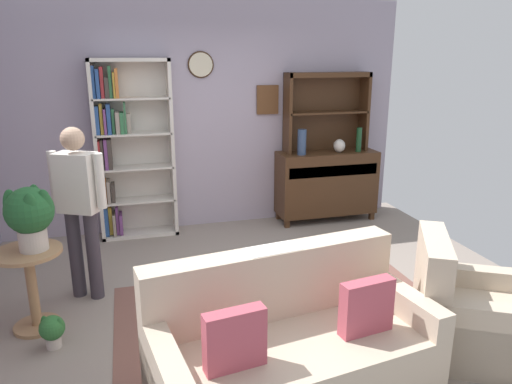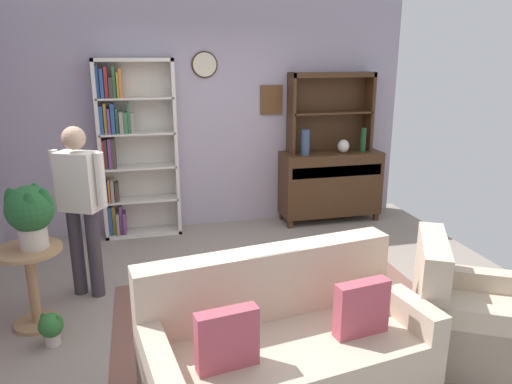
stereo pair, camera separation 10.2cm
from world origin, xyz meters
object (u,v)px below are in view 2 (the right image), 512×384
at_px(sideboard_hutch, 330,101).
at_px(vase_round, 343,146).
at_px(bottle_wine, 363,140).
at_px(couch_floral, 285,349).
at_px(armchair_floral, 464,319).
at_px(person_reading, 80,200).
at_px(sideboard, 330,183).
at_px(potted_plant_large, 30,212).
at_px(potted_plant_small, 51,327).
at_px(vase_tall, 305,142).
at_px(bookshelf, 131,148).
at_px(plant_stand, 32,278).

distance_m(sideboard_hutch, vase_round, 0.60).
bearing_deg(vase_round, bottle_wine, -4.95).
bearing_deg(bottle_wine, couch_floral, -123.20).
height_order(armchair_floral, person_reading, person_reading).
bearing_deg(sideboard, vase_round, -27.17).
bearing_deg(bottle_wine, armchair_floral, -101.29).
height_order(bottle_wine, couch_floral, bottle_wine).
bearing_deg(potted_plant_large, potted_plant_small, -71.91).
distance_m(couch_floral, person_reading, 2.26).
bearing_deg(vase_tall, bottle_wine, -0.66).
bearing_deg(couch_floral, potted_plant_large, 143.17).
height_order(vase_tall, couch_floral, vase_tall).
xyz_separation_m(bookshelf, plant_stand, (-0.82, -1.94, -0.65)).
bearing_deg(potted_plant_large, vase_tall, 31.65).
height_order(sideboard, vase_round, vase_round).
bearing_deg(vase_round, sideboard_hutch, 126.48).
bearing_deg(sideboard_hutch, vase_tall, -154.11).
distance_m(couch_floral, potted_plant_small, 1.83).
relative_size(sideboard_hutch, couch_floral, 0.58).
xyz_separation_m(sideboard, potted_plant_large, (-3.26, -1.85, 0.46)).
distance_m(vase_round, person_reading, 3.35).
bearing_deg(vase_tall, plant_stand, -148.84).
bearing_deg(vase_round, sideboard, 152.83).
bearing_deg(bottle_wine, vase_round, 175.05).
relative_size(armchair_floral, potted_plant_small, 4.03).
bearing_deg(bookshelf, bottle_wine, -3.44).
bearing_deg(vase_tall, vase_round, 1.49).
height_order(sideboard_hutch, couch_floral, sideboard_hutch).
xyz_separation_m(sideboard_hutch, potted_plant_large, (-3.26, -1.96, -0.59)).
relative_size(vase_tall, potted_plant_small, 1.23).
bearing_deg(armchair_floral, sideboard_hutch, 86.40).
distance_m(vase_tall, vase_round, 0.53).
relative_size(bookshelf, potted_plant_large, 4.17).
relative_size(sideboard, couch_floral, 0.68).
bearing_deg(bookshelf, vase_round, -3.29).
height_order(sideboard_hutch, armchair_floral, sideboard_hutch).
relative_size(sideboard, potted_plant_large, 2.58).
height_order(sideboard_hutch, vase_round, sideboard_hutch).
xyz_separation_m(bottle_wine, armchair_floral, (-0.59, -2.95, -0.79)).
xyz_separation_m(vase_tall, bottle_wine, (0.78, -0.01, -0.00)).
distance_m(bottle_wine, potted_plant_large, 4.05).
height_order(bottle_wine, potted_plant_small, bottle_wine).
relative_size(sideboard_hutch, bottle_wine, 3.50).
bearing_deg(potted_plant_large, vase_round, 27.73).
relative_size(vase_round, bottle_wine, 0.54).
bearing_deg(vase_round, person_reading, -156.50).
xyz_separation_m(bookshelf, armchair_floral, (2.30, -3.12, -0.78)).
xyz_separation_m(vase_tall, vase_round, (0.52, 0.01, -0.07)).
height_order(bookshelf, potted_plant_small, bookshelf).
distance_m(bookshelf, plant_stand, 2.20).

